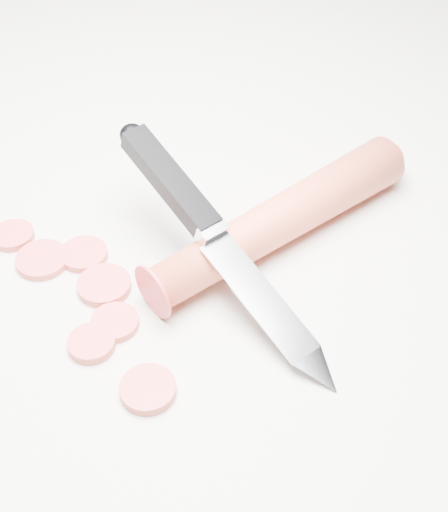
% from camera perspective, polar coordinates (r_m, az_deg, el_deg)
% --- Properties ---
extents(ground, '(2.40, 2.40, 0.00)m').
position_cam_1_polar(ground, '(0.53, -5.06, 0.99)').
color(ground, silver).
rests_on(ground, ground).
extents(carrot, '(0.12, 0.22, 0.03)m').
position_cam_1_polar(carrot, '(0.52, 4.52, 2.93)').
color(carrot, '#DF4C32').
rests_on(carrot, ground).
extents(carrot_slice_0, '(0.03, 0.03, 0.01)m').
position_cam_1_polar(carrot_slice_0, '(0.55, -16.52, 1.59)').
color(carrot_slice_0, '#DD3E41').
rests_on(carrot_slice_0, ground).
extents(carrot_slice_1, '(0.04, 0.04, 0.01)m').
position_cam_1_polar(carrot_slice_1, '(0.53, -14.33, -0.30)').
color(carrot_slice_1, '#DD3E41').
rests_on(carrot_slice_1, ground).
extents(carrot_slice_2, '(0.04, 0.04, 0.01)m').
position_cam_1_polar(carrot_slice_2, '(0.50, -9.57, -2.32)').
color(carrot_slice_2, '#DD3E41').
rests_on(carrot_slice_2, ground).
extents(carrot_slice_3, '(0.03, 0.03, 0.01)m').
position_cam_1_polar(carrot_slice_3, '(0.48, -8.73, -5.27)').
color(carrot_slice_3, '#DD3E41').
rests_on(carrot_slice_3, ground).
extents(carrot_slice_4, '(0.03, 0.03, 0.01)m').
position_cam_1_polar(carrot_slice_4, '(0.47, -10.56, -6.89)').
color(carrot_slice_4, '#DD3E41').
rests_on(carrot_slice_4, ground).
extents(carrot_slice_5, '(0.03, 0.03, 0.01)m').
position_cam_1_polar(carrot_slice_5, '(0.52, -11.15, 0.15)').
color(carrot_slice_5, '#DD3E41').
rests_on(carrot_slice_5, ground).
extents(carrot_slice_6, '(0.03, 0.03, 0.01)m').
position_cam_1_polar(carrot_slice_6, '(0.44, -6.10, -10.55)').
color(carrot_slice_6, '#DD3E41').
rests_on(carrot_slice_6, ground).
extents(kitchen_knife, '(0.22, 0.12, 0.08)m').
position_cam_1_polar(kitchen_knife, '(0.47, 0.02, 0.92)').
color(kitchen_knife, silver).
rests_on(kitchen_knife, ground).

